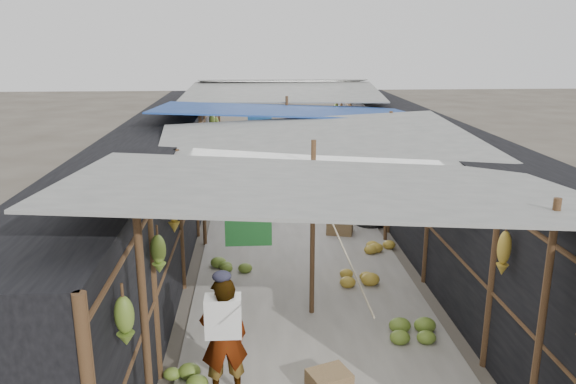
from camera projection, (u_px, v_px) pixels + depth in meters
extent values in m
cube|color=#9E998E|center=(294.00, 233.00, 11.67)|extent=(3.60, 16.00, 0.02)
cube|color=black|center=(160.00, 183.00, 11.21)|extent=(1.40, 15.00, 2.30)
cube|color=black|center=(425.00, 178.00, 11.54)|extent=(1.40, 15.00, 2.30)
cube|color=olive|center=(329.00, 383.00, 6.41)|extent=(0.55, 0.50, 0.27)
cube|color=olive|center=(340.00, 227.00, 11.63)|extent=(0.61, 0.53, 0.31)
cube|color=olive|center=(236.00, 196.00, 13.91)|extent=(0.57, 0.51, 0.30)
cylinder|color=black|center=(370.00, 220.00, 12.23)|extent=(0.65, 0.65, 0.19)
imported|color=white|center=(224.00, 337.00, 6.24)|extent=(0.58, 0.44, 1.45)
imported|color=navy|center=(256.00, 175.00, 13.18)|extent=(1.01, 0.94, 1.65)
imported|color=#44403B|center=(347.00, 205.00, 12.06)|extent=(0.37, 0.62, 0.96)
cylinder|color=brown|center=(146.00, 346.00, 4.97)|extent=(0.07, 0.07, 2.60)
cylinder|color=brown|center=(540.00, 333.00, 5.19)|extent=(0.07, 0.07, 2.60)
cylinder|color=brown|center=(313.00, 230.00, 7.96)|extent=(0.07, 0.07, 2.60)
cylinder|color=brown|center=(203.00, 181.00, 10.74)|extent=(0.07, 0.07, 2.60)
cylinder|color=brown|center=(388.00, 178.00, 10.96)|extent=(0.07, 0.07, 2.60)
cylinder|color=brown|center=(287.00, 150.00, 13.74)|extent=(0.07, 0.07, 2.60)
cylinder|color=brown|center=(220.00, 131.00, 16.52)|extent=(0.07, 0.07, 2.60)
cylinder|color=brown|center=(341.00, 130.00, 16.74)|extent=(0.07, 0.07, 2.60)
cube|color=gray|center=(335.00, 184.00, 5.72)|extent=(5.21, 3.19, 0.52)
cube|color=gray|center=(318.00, 142.00, 8.85)|extent=(5.23, 3.73, 0.50)
cube|color=#204393|center=(286.00, 110.00, 11.98)|extent=(5.40, 3.60, 0.41)
cube|color=gray|center=(283.00, 91.00, 15.14)|extent=(5.37, 3.66, 0.27)
cube|color=gray|center=(282.00, 81.00, 17.43)|extent=(5.00, 1.99, 0.24)
cylinder|color=brown|center=(193.00, 138.00, 11.01)|extent=(0.06, 15.00, 0.06)
cylinder|color=brown|center=(394.00, 135.00, 11.26)|extent=(0.06, 15.00, 0.06)
cylinder|color=gray|center=(294.00, 137.00, 11.13)|extent=(0.02, 15.00, 0.02)
cube|color=#1933A5|center=(304.00, 175.00, 9.41)|extent=(0.55, 0.03, 0.65)
cube|color=#236A2D|center=(248.00, 220.00, 7.14)|extent=(0.60, 0.03, 0.70)
cube|color=#1A53AC|center=(291.00, 152.00, 11.18)|extent=(0.70, 0.03, 0.60)
cube|color=navy|center=(260.00, 122.00, 15.17)|extent=(0.65, 0.03, 0.60)
cube|color=maroon|center=(334.00, 157.00, 10.68)|extent=(0.50, 0.03, 0.60)
cube|color=white|center=(301.00, 128.00, 13.90)|extent=(0.60, 0.03, 0.55)
ellipsoid|color=olive|center=(125.00, 321.00, 4.51)|extent=(0.16, 0.14, 0.44)
ellipsoid|color=olive|center=(158.00, 254.00, 6.14)|extent=(0.17, 0.15, 0.45)
ellipsoid|color=#AC8C2C|center=(173.00, 212.00, 7.34)|extent=(0.17, 0.15, 0.59)
ellipsoid|color=#AC8C2C|center=(189.00, 177.00, 9.14)|extent=(0.20, 0.17, 0.51)
ellipsoid|color=#AC8C2C|center=(197.00, 166.00, 10.44)|extent=(0.16, 0.13, 0.53)
ellipsoid|color=olive|center=(203.00, 155.00, 11.90)|extent=(0.17, 0.15, 0.46)
ellipsoid|color=olive|center=(209.00, 136.00, 13.49)|extent=(0.19, 0.16, 0.35)
ellipsoid|color=olive|center=(212.00, 122.00, 14.57)|extent=(0.15, 0.13, 0.45)
ellipsoid|color=olive|center=(216.00, 124.00, 16.13)|extent=(0.16, 0.14, 0.41)
ellipsoid|color=olive|center=(219.00, 111.00, 17.96)|extent=(0.17, 0.14, 0.48)
ellipsoid|color=#AC8C2C|center=(504.00, 253.00, 6.10)|extent=(0.15, 0.13, 0.52)
ellipsoid|color=#AC8C2C|center=(454.00, 205.00, 7.57)|extent=(0.15, 0.13, 0.46)
ellipsoid|color=olive|center=(427.00, 183.00, 8.76)|extent=(0.16, 0.14, 0.44)
ellipsoid|color=olive|center=(396.00, 162.00, 10.67)|extent=(0.20, 0.17, 0.39)
ellipsoid|color=#AC8C2C|center=(377.00, 144.00, 12.29)|extent=(0.16, 0.13, 0.53)
ellipsoid|color=olive|center=(368.00, 137.00, 13.15)|extent=(0.20, 0.17, 0.53)
ellipsoid|color=#AC8C2C|center=(353.00, 132.00, 15.17)|extent=(0.16, 0.14, 0.60)
ellipsoid|color=olive|center=(345.00, 121.00, 16.48)|extent=(0.15, 0.13, 0.46)
ellipsoid|color=olive|center=(336.00, 109.00, 18.18)|extent=(0.16, 0.14, 0.36)
ellipsoid|color=olive|center=(233.00, 264.00, 9.73)|extent=(0.63, 0.53, 0.31)
ellipsoid|color=olive|center=(361.00, 211.00, 12.66)|extent=(0.67, 0.57, 0.33)
ellipsoid|color=olive|center=(237.00, 181.00, 15.32)|extent=(0.71, 0.61, 0.36)
ellipsoid|color=#AC8C2C|center=(356.00, 276.00, 9.26)|extent=(0.61, 0.52, 0.30)
ellipsoid|color=olive|center=(226.00, 201.00, 13.63)|extent=(0.45, 0.38, 0.23)
ellipsoid|color=olive|center=(192.00, 379.00, 6.48)|extent=(0.53, 0.45, 0.26)
ellipsoid|color=olive|center=(415.00, 325.00, 7.66)|extent=(0.58, 0.49, 0.29)
ellipsoid|color=#AC8C2C|center=(382.00, 244.00, 10.72)|extent=(0.54, 0.46, 0.27)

